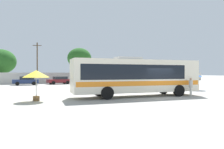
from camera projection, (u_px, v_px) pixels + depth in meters
ground_plane at (107, 89)px, 26.85m from camera, size 300.00×300.00×0.00m
perimeter_wall at (69, 78)px, 43.05m from camera, size 80.00×0.30×2.19m
coach_bus_cream_orange at (135, 76)px, 18.34m from camera, size 11.79×4.19×3.49m
attendant_by_bus_door at (191, 86)px, 18.23m from camera, size 0.47×0.47×1.68m
vendor_umbrella_near_gate_yellow at (36, 75)px, 15.51m from camera, size 1.96×1.96×2.30m
vendor_umbrella_secondary_blue at (194, 75)px, 25.36m from camera, size 1.98×1.98×2.17m
parked_car_leftmost_dark_blue at (26, 80)px, 35.87m from camera, size 4.28×2.11×1.53m
parked_car_second_maroon at (59, 80)px, 38.80m from camera, size 4.44×2.26×1.43m
parked_car_third_grey at (87, 80)px, 41.60m from camera, size 4.52×2.30×1.49m
utility_pole_near at (37, 62)px, 43.39m from camera, size 1.78×0.54×8.52m
roadside_tree_midleft at (1, 61)px, 40.63m from camera, size 5.71×5.71×6.82m
roadside_tree_midright at (79, 58)px, 47.60m from camera, size 5.48×5.48×7.90m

